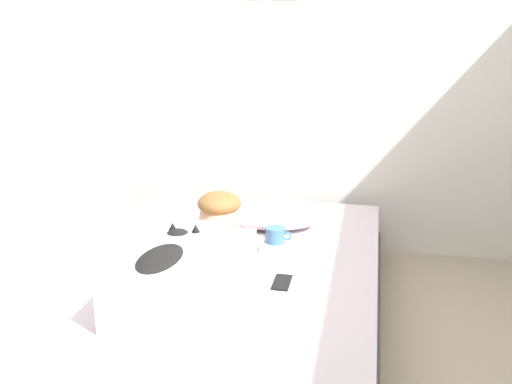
% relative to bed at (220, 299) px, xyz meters
% --- Properties ---
extents(back_wall, '(4.44, 0.12, 2.50)m').
position_rel_bed_xyz_m(back_wall, '(0.02, 1.13, 1.10)').
color(back_wall, silver).
rests_on(back_wall, ground).
extents(bed, '(1.38, 1.98, 0.32)m').
position_rel_bed_xyz_m(bed, '(0.00, 0.00, 0.00)').
color(bed, '#4C4742').
rests_on(bed, ground).
extents(pillow, '(0.52, 0.32, 0.11)m').
position_rel_bed_xyz_m(pillow, '(0.12, 0.53, 0.22)').
color(pillow, silver).
rests_on(pillow, bed).
extents(person_lying, '(0.43, 0.92, 0.27)m').
position_rel_bed_xyz_m(person_lying, '(-0.05, -0.17, 0.27)').
color(person_lying, silver).
rests_on(person_lying, bed).
extents(dog, '(0.26, 0.57, 0.21)m').
position_rel_bed_xyz_m(dog, '(-0.13, -0.33, 0.26)').
color(dog, black).
rests_on(dog, bed).
extents(coffee_cup, '(0.12, 0.09, 0.07)m').
position_rel_bed_xyz_m(coffee_cup, '(0.19, 0.31, 0.20)').
color(coffee_cup, teal).
rests_on(coffee_cup, bed).
extents(cell_phone, '(0.07, 0.14, 0.01)m').
position_rel_bed_xyz_m(cell_phone, '(0.29, -0.11, 0.16)').
color(cell_phone, black).
rests_on(cell_phone, bed).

